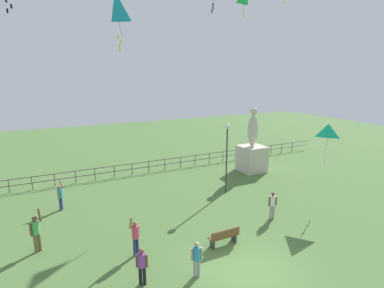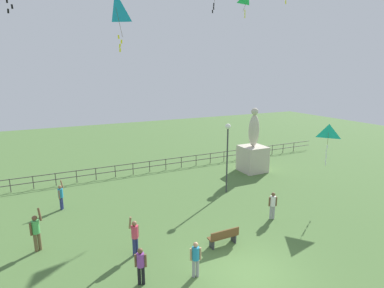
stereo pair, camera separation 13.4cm
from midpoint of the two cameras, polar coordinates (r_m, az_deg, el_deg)
ground_plane at (r=13.48m, az=10.88°, el=-22.87°), size 80.00×80.00×0.00m
statue_monument at (r=25.10m, az=11.63°, el=-1.68°), size 1.95×1.95×5.24m
lamppost at (r=19.85m, az=6.96°, el=0.10°), size 0.36×0.36×4.73m
park_bench at (r=14.75m, az=6.31°, el=-17.08°), size 1.50×0.41×0.85m
person_0 at (r=12.58m, az=1.02°, el=-20.68°), size 0.44×0.28×1.52m
person_1 at (r=14.03m, az=-10.54°, el=-16.63°), size 0.49×0.32×1.91m
person_2 at (r=19.52m, az=-23.49°, el=-8.94°), size 0.36×0.43×1.77m
person_4 at (r=12.35m, az=-9.39°, el=-21.54°), size 0.43×0.28×1.54m
person_5 at (r=15.68m, az=-27.29°, el=-14.36°), size 0.56×0.33×2.03m
person_6 at (r=17.43m, az=15.30°, el=-10.91°), size 0.45×0.29×1.56m
kite_2 at (r=17.00m, az=-14.01°, el=23.58°), size 1.12×1.28×2.80m
kite_6 at (r=19.64m, az=24.67°, el=1.71°), size 0.98×1.07×2.60m
waterfront_railing at (r=24.59m, az=-9.45°, el=-4.13°), size 36.03×0.06×0.95m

